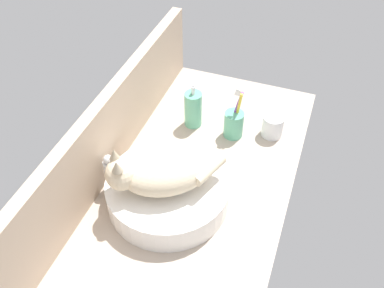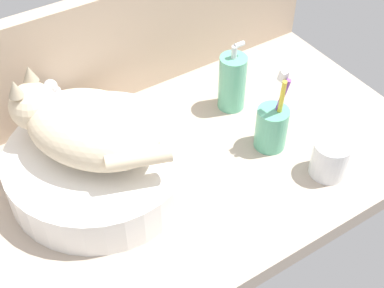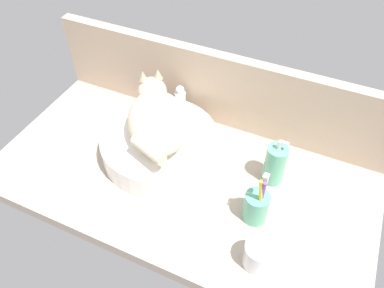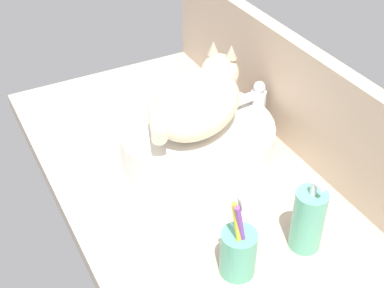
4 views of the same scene
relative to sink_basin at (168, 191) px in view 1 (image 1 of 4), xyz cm
name	(u,v)px [view 1 (image 1 of 4)]	position (x,y,z in cm)	size (l,w,h in cm)	color
ground_plane	(194,185)	(9.37, -4.55, -6.01)	(110.50, 56.36, 4.00)	#B2A08E
backsplash_panel	(111,130)	(9.37, 21.83, 8.62)	(110.50, 3.60, 25.26)	tan
sink_basin	(168,191)	(0.00, 0.00, 0.00)	(34.68, 34.68, 8.03)	white
cat	(162,169)	(-0.86, 1.06, 9.77)	(28.40, 30.22, 14.00)	beige
faucet	(114,172)	(-1.22, 15.90, 3.29)	(3.66, 11.85, 13.60)	silver
soap_dispenser	(193,109)	(33.82, 4.67, 2.50)	(5.90, 5.90, 16.10)	#60B793
toothbrush_cup	(234,123)	(33.26, -9.72, 1.01)	(6.43, 6.43, 18.69)	#5BB28E
water_glass	(273,126)	(37.85, -21.82, -0.60)	(7.15, 7.15, 7.56)	white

